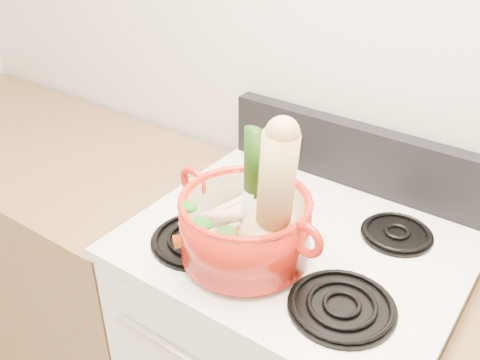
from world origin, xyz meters
The scene contains 23 objects.
wall_back centered at (0.00, 1.75, 1.30)m, with size 3.50×0.02×2.60m, color silver.
cooktop centered at (0.00, 1.40, 0.93)m, with size 0.78×0.67×0.03m, color silver.
control_backsplash centered at (0.00, 1.70, 1.04)m, with size 0.76×0.05×0.18m, color black.
counter_left centered at (-1.07, 1.40, 0.45)m, with size 1.36×0.65×0.90m, color brown.
burner_front_left centered at (-0.19, 1.24, 0.96)m, with size 0.22×0.22×0.02m, color black.
burner_front_right centered at (0.19, 1.24, 0.96)m, with size 0.22×0.22×0.02m, color black.
burner_back_left centered at (-0.19, 1.54, 0.96)m, with size 0.17×0.17×0.02m, color black.
burner_back_right centered at (0.19, 1.54, 0.96)m, with size 0.17×0.17×0.02m, color black.
dutch_oven centered at (-0.06, 1.26, 1.04)m, with size 0.29×0.29×0.14m, color #B11C0F.
pot_handle_left centered at (-0.23, 1.28, 1.09)m, with size 0.08×0.08×0.02m, color #B11C0F.
pot_handle_right centered at (0.10, 1.24, 1.09)m, with size 0.08×0.08×0.02m, color #B11C0F.
squash centered at (0.01, 1.24, 1.15)m, with size 0.13×0.13×0.31m, color tan, non-canonical shape.
leek centered at (-0.06, 1.28, 1.14)m, with size 0.04×0.04×0.29m, color beige.
ginger centered at (-0.04, 1.35, 1.02)m, with size 0.08×0.06×0.04m, color #CCB77D.
parsnip_0 centered at (-0.10, 1.30, 1.02)m, with size 0.05×0.05×0.24m, color beige.
parsnip_1 centered at (-0.15, 1.28, 1.03)m, with size 0.04×0.04×0.20m, color beige.
parsnip_2 centered at (-0.09, 1.30, 1.03)m, with size 0.04×0.04×0.18m, color beige.
parsnip_3 centered at (-0.13, 1.27, 1.04)m, with size 0.04×0.04×0.20m, color beige.
parsnip_4 centered at (-0.13, 1.32, 1.04)m, with size 0.04×0.04×0.19m, color beige.
carrot_0 centered at (-0.08, 1.21, 1.02)m, with size 0.03×0.03×0.17m, color #BF3509.
carrot_1 centered at (-0.12, 1.20, 1.02)m, with size 0.03×0.03×0.15m, color red.
carrot_2 centered at (-0.05, 1.23, 1.03)m, with size 0.03×0.03×0.18m, color orange.
carrot_3 centered at (-0.07, 1.19, 1.03)m, with size 0.03×0.03×0.13m, color #CA530A.
Camera 1 is at (0.48, 0.47, 1.75)m, focal length 40.00 mm.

